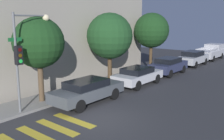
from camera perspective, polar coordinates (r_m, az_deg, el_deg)
name	(u,v)px	position (r m, az deg, el deg)	size (l,w,h in m)	color
ground_plane	(98,119)	(12.26, -3.28, -11.20)	(60.00, 60.00, 0.00)	#333335
sidewalk	(43,100)	(15.31, -15.45, -6.70)	(26.00, 2.24, 0.14)	gray
building_row	(0,38)	(18.53, -24.28, 6.72)	(26.00, 6.00, 7.08)	#A89E8E
crosswalk	(26,140)	(10.87, -19.02, -14.86)	(5.55, 2.60, 0.00)	gold
traffic_light_pole	(25,47)	(13.02, -19.28, 4.88)	(2.37, 0.56, 5.07)	slate
sedan_near_corner	(88,90)	(14.41, -5.55, -4.64)	(4.63, 1.77, 1.37)	#4C5156
sedan_middle	(138,75)	(18.40, 5.94, -1.23)	(4.29, 1.86, 1.33)	silver
sedan_far_end	(168,65)	(22.61, 12.79, 1.04)	(4.28, 1.82, 1.48)	#2D3351
sedan_tail_of_row	(193,58)	(27.79, 18.02, 2.67)	(4.59, 1.86, 1.55)	#B7BABF
pickup_truck	(211,52)	(33.35, 21.73, 3.93)	(5.30, 2.00, 1.80)	#BCBCC1
tree_near_corner	(39,43)	(14.39, -16.40, 5.96)	(2.84, 2.84, 4.91)	brown
tree_midblock	(110,36)	(18.58, -0.53, 7.75)	(3.40, 3.40, 5.27)	#4C3823
tree_far_end	(151,31)	(23.58, 9.01, 8.89)	(3.22, 3.22, 5.41)	#4C3823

